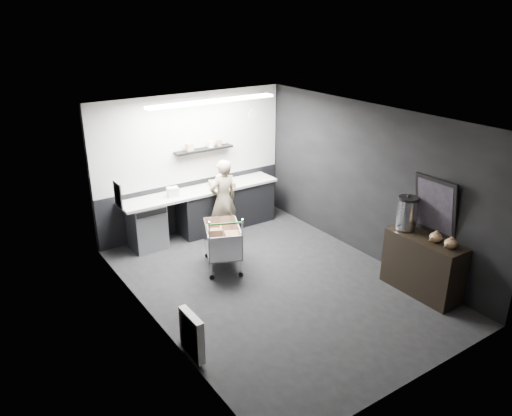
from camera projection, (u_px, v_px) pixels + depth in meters
floor at (274, 284)px, 8.07m from camera, size 5.50×5.50×0.00m
ceiling at (277, 118)px, 7.06m from camera, size 5.50×5.50×0.00m
wall_back at (192, 163)px, 9.67m from camera, size 5.50×0.00×5.50m
wall_front at (424, 284)px, 5.45m from camera, size 5.50×0.00×5.50m
wall_left at (152, 238)px, 6.52m from camera, size 0.00×5.50×5.50m
wall_right at (369, 182)px, 8.60m from camera, size 0.00×5.50×5.50m
kitchen_wall_panel at (191, 138)px, 9.47m from camera, size 3.95×0.02×1.70m
dado_panel at (195, 204)px, 9.98m from camera, size 3.95×0.02×1.00m
floating_shelf at (204, 149)px, 9.58m from camera, size 1.20×0.22×0.04m
wall_clock at (253, 114)px, 10.08m from camera, size 0.20×0.03×0.20m
poster at (118, 195)px, 7.46m from camera, size 0.02×0.30×0.40m
poster_red_band at (118, 190)px, 7.43m from camera, size 0.02×0.22×0.10m
radiator at (192, 335)px, 6.24m from camera, size 0.10×0.50×0.60m
ceiling_strip at (213, 101)px, 8.49m from camera, size 2.40×0.20×0.04m
prep_counter at (208, 209)px, 9.82m from camera, size 3.20×0.61×0.90m
person at (223, 200)px, 9.40m from camera, size 0.58×0.38×1.57m
shopping_cart at (222, 241)px, 8.42m from camera, size 0.90×1.15×1.03m
sideboard at (423, 257)px, 7.66m from camera, size 0.53×1.23×1.85m
fire_extinguisher at (185, 324)px, 6.61m from camera, size 0.16×0.16×0.53m
cardboard_box at (222, 184)px, 9.76m from camera, size 0.55×0.48×0.09m
pink_tub at (221, 180)px, 9.79m from camera, size 0.20×0.20×0.20m
white_container at (173, 192)px, 9.20m from camera, size 0.23×0.19×0.18m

